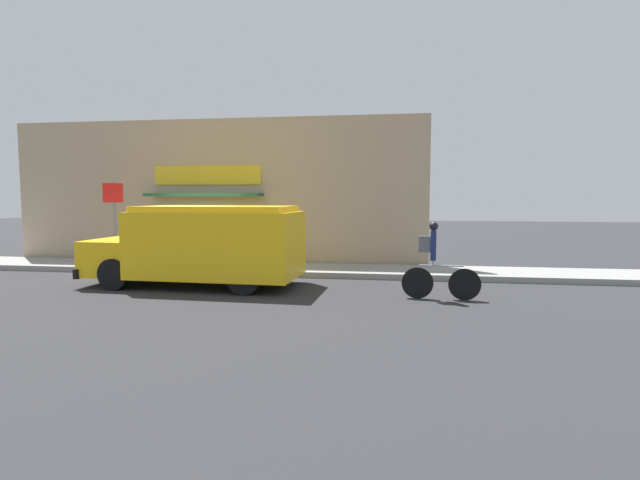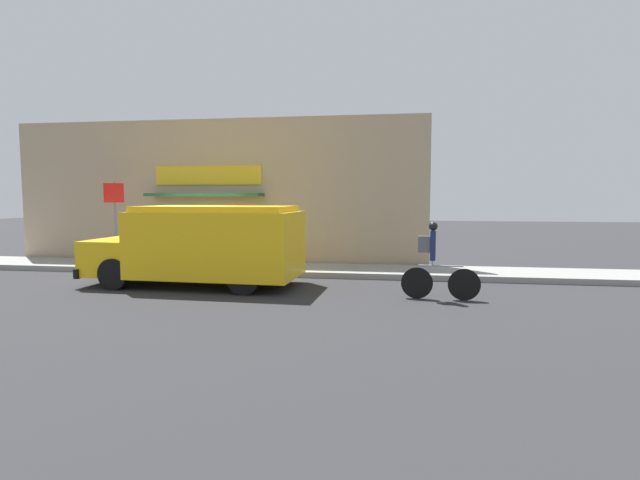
# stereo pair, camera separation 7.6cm
# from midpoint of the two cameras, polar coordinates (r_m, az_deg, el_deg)

# --- Properties ---
(ground_plane) EXTENTS (70.00, 70.00, 0.00)m
(ground_plane) POSITION_cam_midpoint_polar(r_m,az_deg,el_deg) (15.13, -15.14, -3.89)
(ground_plane) COLOR #2B2B2D
(sidewalk) EXTENTS (28.00, 2.02, 0.17)m
(sidewalk) POSITION_cam_midpoint_polar(r_m,az_deg,el_deg) (16.03, -13.69, -3.07)
(sidewalk) COLOR gray
(sidewalk) RESTS_ON ground_plane
(storefront) EXTENTS (14.12, 0.93, 4.83)m
(storefront) POSITION_cam_midpoint_polar(r_m,az_deg,el_deg) (17.02, -12.29, 5.31)
(storefront) COLOR tan
(storefront) RESTS_ON ground_plane
(school_bus) EXTENTS (5.49, 2.74, 2.05)m
(school_bus) POSITION_cam_midpoint_polar(r_m,az_deg,el_deg) (13.07, -13.30, -0.50)
(school_bus) COLOR yellow
(school_bus) RESTS_ON ground_plane
(cyclist) EXTENTS (1.73, 0.21, 1.73)m
(cyclist) POSITION_cam_midpoint_polar(r_m,az_deg,el_deg) (11.38, 12.92, -2.61)
(cyclist) COLOR black
(cyclist) RESTS_ON ground_plane
(stop_sign_post) EXTENTS (0.45, 0.45, 2.59)m
(stop_sign_post) POSITION_cam_midpoint_polar(r_m,az_deg,el_deg) (16.83, -22.60, 3.26)
(stop_sign_post) COLOR slate
(stop_sign_post) RESTS_ON sidewalk
(trash_bin) EXTENTS (0.50, 0.50, 0.96)m
(trash_bin) POSITION_cam_midpoint_polar(r_m,az_deg,el_deg) (15.86, -8.18, -1.00)
(trash_bin) COLOR #2D5138
(trash_bin) RESTS_ON sidewalk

